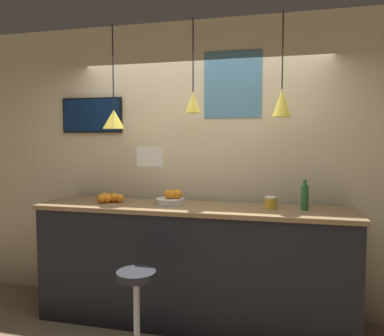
{
  "coord_description": "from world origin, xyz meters",
  "views": [
    {
      "loc": [
        0.81,
        -2.6,
        1.71
      ],
      "look_at": [
        0.0,
        0.69,
        1.46
      ],
      "focal_mm": 35.0,
      "sensor_mm": 36.0,
      "label": 1
    }
  ],
  "objects_px": {
    "juice_bottle": "(305,197)",
    "bar_stool": "(137,307)",
    "mounted_tv": "(92,115)",
    "spread_jar": "(271,203)",
    "fruit_bowl": "(171,199)"
  },
  "relations": [
    {
      "from": "fruit_bowl",
      "to": "mounted_tv",
      "type": "xyz_separation_m",
      "value": [
        -0.98,
        0.33,
        0.82
      ]
    },
    {
      "from": "bar_stool",
      "to": "juice_bottle",
      "type": "relative_size",
      "value": 2.64
    },
    {
      "from": "fruit_bowl",
      "to": "mounted_tv",
      "type": "relative_size",
      "value": 0.4
    },
    {
      "from": "fruit_bowl",
      "to": "mounted_tv",
      "type": "distance_m",
      "value": 1.32
    },
    {
      "from": "juice_bottle",
      "to": "mounted_tv",
      "type": "bearing_deg",
      "value": 171.52
    },
    {
      "from": "fruit_bowl",
      "to": "mounted_tv",
      "type": "bearing_deg",
      "value": 161.57
    },
    {
      "from": "bar_stool",
      "to": "mounted_tv",
      "type": "relative_size",
      "value": 1.02
    },
    {
      "from": "juice_bottle",
      "to": "spread_jar",
      "type": "xyz_separation_m",
      "value": [
        -0.28,
        -0.0,
        -0.06
      ]
    },
    {
      "from": "spread_jar",
      "to": "mounted_tv",
      "type": "relative_size",
      "value": 0.16
    },
    {
      "from": "juice_bottle",
      "to": "mounted_tv",
      "type": "distance_m",
      "value": 2.34
    },
    {
      "from": "juice_bottle",
      "to": "bar_stool",
      "type": "bearing_deg",
      "value": -150.76
    },
    {
      "from": "bar_stool",
      "to": "juice_bottle",
      "type": "xyz_separation_m",
      "value": [
        1.27,
        0.71,
        0.8
      ]
    },
    {
      "from": "juice_bottle",
      "to": "spread_jar",
      "type": "bearing_deg",
      "value": -180.0
    },
    {
      "from": "spread_jar",
      "to": "juice_bottle",
      "type": "bearing_deg",
      "value": 0.0
    },
    {
      "from": "juice_bottle",
      "to": "spread_jar",
      "type": "distance_m",
      "value": 0.29
    }
  ]
}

